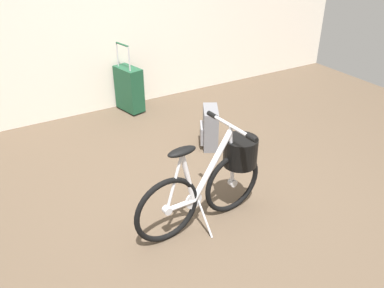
{
  "coord_description": "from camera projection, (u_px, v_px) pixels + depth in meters",
  "views": [
    {
      "loc": [
        -1.39,
        -1.99,
        2.05
      ],
      "look_at": [
        -0.05,
        0.32,
        0.55
      ],
      "focal_mm": 37.65,
      "sensor_mm": 36.0,
      "label": 1
    }
  ],
  "objects": [
    {
      "name": "folding_bike_foreground",
      "position": [
        216.0,
        176.0,
        2.98
      ],
      "size": [
        1.12,
        0.53,
        0.79
      ],
      "color": "black",
      "rests_on": "ground_plane"
    },
    {
      "name": "backpack_on_floor",
      "position": [
        210.0,
        128.0,
        4.07
      ],
      "size": [
        0.28,
        0.35,
        0.41
      ],
      "color": "slate",
      "rests_on": "ground_plane"
    },
    {
      "name": "ground_plane",
      "position": [
        218.0,
        221.0,
        3.12
      ],
      "size": [
        7.09,
        7.09,
        0.0
      ],
      "primitive_type": "plane",
      "color": "brown"
    },
    {
      "name": "rolling_suitcase",
      "position": [
        129.0,
        89.0,
        4.78
      ],
      "size": [
        0.26,
        0.39,
        0.83
      ],
      "color": "#19472D",
      "rests_on": "ground_plane"
    }
  ]
}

